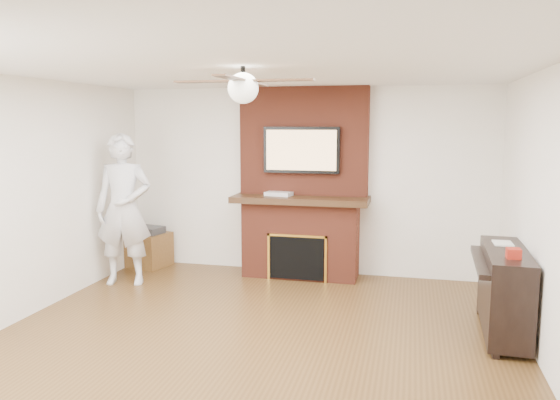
% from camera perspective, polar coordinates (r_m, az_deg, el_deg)
% --- Properties ---
extents(room_shell, '(5.36, 5.86, 2.86)m').
position_cam_1_polar(room_shell, '(4.74, -3.75, -1.44)').
color(room_shell, '#4D3216').
rests_on(room_shell, ground).
extents(fireplace, '(1.78, 0.64, 2.50)m').
position_cam_1_polar(fireplace, '(7.22, 2.30, -0.18)').
color(fireplace, maroon).
rests_on(fireplace, ground).
extents(tv, '(1.00, 0.08, 0.60)m').
position_cam_1_polar(tv, '(7.11, 2.26, 5.24)').
color(tv, black).
rests_on(tv, fireplace).
extents(ceiling_fan, '(1.21, 1.21, 0.31)m').
position_cam_1_polar(ceiling_fan, '(4.68, -3.88, 11.73)').
color(ceiling_fan, black).
rests_on(ceiling_fan, room_shell).
extents(person, '(0.79, 0.62, 1.91)m').
position_cam_1_polar(person, '(7.12, -16.02, -0.95)').
color(person, silver).
rests_on(person, ground).
extents(side_table, '(0.59, 0.59, 0.57)m').
position_cam_1_polar(side_table, '(8.01, -13.50, -4.90)').
color(side_table, brown).
rests_on(side_table, ground).
extents(piano, '(0.52, 1.30, 0.93)m').
position_cam_1_polar(piano, '(5.71, 22.34, -8.63)').
color(piano, black).
rests_on(piano, ground).
extents(cable_box, '(0.37, 0.25, 0.05)m').
position_cam_1_polar(cable_box, '(7.17, -0.14, 0.65)').
color(cable_box, silver).
rests_on(cable_box, fireplace).
extents(candle_orange, '(0.07, 0.07, 0.12)m').
position_cam_1_polar(candle_orange, '(7.24, 0.74, -7.70)').
color(candle_orange, red).
rests_on(candle_orange, ground).
extents(candle_green, '(0.06, 0.06, 0.08)m').
position_cam_1_polar(candle_green, '(7.20, 1.37, -7.98)').
color(candle_green, '#41752E').
rests_on(candle_green, ground).
extents(candle_cream, '(0.09, 0.09, 0.12)m').
position_cam_1_polar(candle_cream, '(7.18, 3.11, -7.85)').
color(candle_cream, '#F4ECC2').
rests_on(candle_cream, ground).
extents(candle_blue, '(0.06, 0.06, 0.08)m').
position_cam_1_polar(candle_blue, '(7.14, 4.04, -8.14)').
color(candle_blue, '#3655A3').
rests_on(candle_blue, ground).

